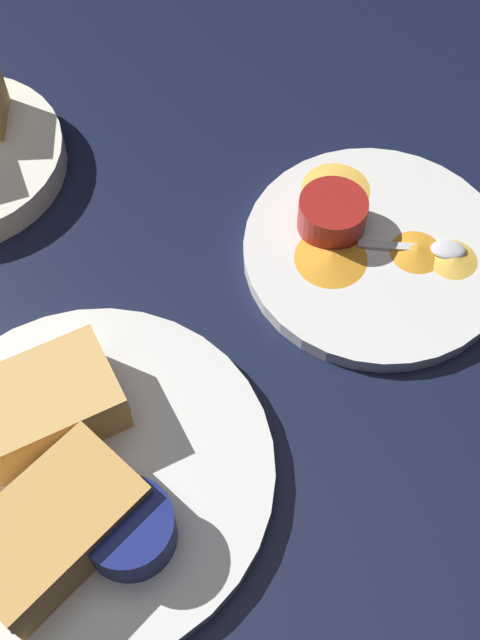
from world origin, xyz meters
TOP-DOWN VIEW (x-y plane):
  - ground_plane at (0.00, 0.00)cm, footprint 110.00×110.00cm
  - plate_sandwich_main at (-5.30, -8.57)cm, footprint 29.72×29.72cm
  - sandwich_half_near at (-8.66, -4.03)cm, footprint 14.79×11.33cm
  - sandwich_half_far at (-7.55, -13.75)cm, footprint 14.90×14.05cm
  - ramekin_dark_sauce at (-2.21, -14.50)cm, footprint 6.92×6.92cm
  - spoon_by_dark_ramekin at (-5.92, -10.41)cm, footprint 7.73×8.30cm
  - plate_chips_companion at (22.37, 9.05)cm, footprint 24.72×24.72cm
  - ramekin_light_gravy at (18.66, 12.14)cm, footprint 6.38×6.38cm
  - spoon_by_gravy_ramekin at (27.36, 7.78)cm, footprint 9.92×3.88cm
  - plantain_chip_scatter at (21.74, 10.67)cm, footprint 18.30×16.95cm

SIDE VIEW (x-z plane):
  - ground_plane at x=0.00cm, z-range -3.00..0.00cm
  - plate_sandwich_main at x=-5.30cm, z-range 0.00..1.60cm
  - plate_chips_companion at x=22.37cm, z-range 0.00..1.60cm
  - plantain_chip_scatter at x=21.74cm, z-range 1.60..2.20cm
  - spoon_by_dark_ramekin at x=-5.92cm, z-range 1.56..2.36cm
  - spoon_by_gravy_ramekin at x=27.36cm, z-range 1.56..2.36cm
  - ramekin_light_gravy at x=18.66cm, z-range 1.74..5.10cm
  - ramekin_dark_sauce at x=-2.21cm, z-range 1.74..5.55cm
  - sandwich_half_near at x=-8.66cm, z-range 1.60..6.40cm
  - sandwich_half_far at x=-7.55cm, z-range 1.60..6.40cm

